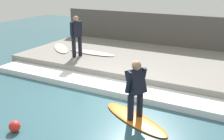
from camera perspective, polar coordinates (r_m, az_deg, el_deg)
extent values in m
plane|color=#335B66|center=(7.44, -2.57, -6.72)|extent=(28.00, 28.00, 0.00)
cube|color=gray|center=(10.32, 7.13, 1.81)|extent=(4.40, 9.66, 0.38)
cube|color=#544F49|center=(12.41, 11.32, 7.90)|extent=(0.50, 10.14, 1.79)
cube|color=white|center=(8.06, 0.35, -3.86)|extent=(0.92, 9.17, 0.19)
ellipsoid|color=orange|center=(6.52, 4.98, -10.47)|extent=(1.41, 2.12, 0.06)
cylinder|color=black|center=(6.44, 6.05, -7.32)|extent=(0.15, 0.15, 0.65)
cylinder|color=black|center=(6.27, 4.07, -8.07)|extent=(0.15, 0.15, 0.65)
cube|color=black|center=(6.10, 5.25, -2.51)|extent=(0.52, 0.53, 0.63)
sphere|color=#A87A5B|center=(5.97, 5.36, 1.00)|extent=(0.22, 0.22, 0.22)
cylinder|color=black|center=(6.23, 6.74, -1.76)|extent=(0.11, 0.19, 0.53)
cylinder|color=black|center=(5.95, 3.70, -2.68)|extent=(0.11, 0.19, 0.53)
cylinder|color=black|center=(10.32, -6.99, 5.19)|extent=(0.15, 0.15, 0.79)
cylinder|color=black|center=(10.16, -8.29, 4.91)|extent=(0.15, 0.15, 0.79)
cube|color=black|center=(10.10, -7.81, 8.80)|extent=(0.44, 0.36, 0.59)
sphere|color=#A87A5B|center=(10.04, -7.91, 10.98)|extent=(0.22, 0.22, 0.22)
cylinder|color=black|center=(10.22, -6.83, 9.16)|extent=(0.11, 0.12, 0.51)
cylinder|color=black|center=(9.97, -8.82, 8.82)|extent=(0.11, 0.12, 0.51)
ellipsoid|color=beige|center=(10.75, -4.45, 3.84)|extent=(0.61, 2.11, 0.06)
ellipsoid|color=beige|center=(11.61, -11.03, 4.70)|extent=(1.62, 1.66, 0.06)
sphere|color=red|center=(6.38, -20.43, -11.42)|extent=(0.26, 0.26, 0.26)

